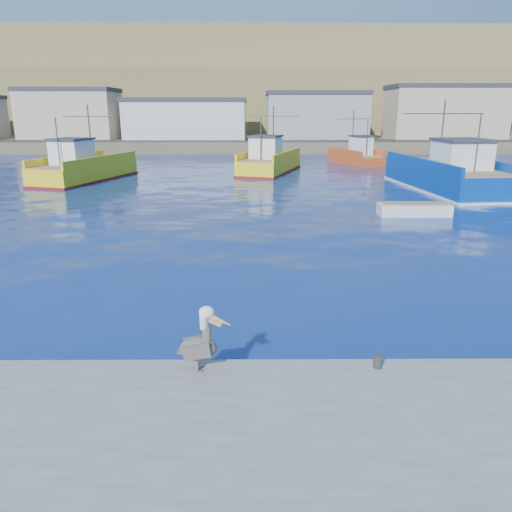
% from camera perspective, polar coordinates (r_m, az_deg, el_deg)
% --- Properties ---
extents(ground, '(260.00, 260.00, 0.00)m').
position_cam_1_polar(ground, '(14.81, -1.06, -7.95)').
color(ground, navy).
rests_on(ground, ground).
extents(dock_bollards, '(36.20, 0.20, 0.30)m').
position_cam_1_polar(dock_bollards, '(11.49, 1.79, -12.01)').
color(dock_bollards, '#4C4C4C').
rests_on(dock_bollards, dock).
extents(far_shore, '(200.00, 81.00, 24.00)m').
position_cam_1_polar(far_shore, '(122.72, -0.49, 17.81)').
color(far_shore, brown).
rests_on(far_shore, ground).
extents(trawler_yellow_a, '(7.00, 12.20, 6.55)m').
position_cam_1_polar(trawler_yellow_a, '(47.34, -19.10, 9.44)').
color(trawler_yellow_a, yellow).
rests_on(trawler_yellow_a, ground).
extents(trawler_yellow_b, '(7.03, 11.70, 6.48)m').
position_cam_1_polar(trawler_yellow_b, '(50.83, 1.54, 10.71)').
color(trawler_yellow_b, yellow).
rests_on(trawler_yellow_b, ground).
extents(trawler_blue, '(6.59, 14.21, 6.83)m').
position_cam_1_polar(trawler_blue, '(42.12, 21.07, 8.65)').
color(trawler_blue, '#053694').
rests_on(trawler_blue, ground).
extents(boat_orange, '(5.29, 8.36, 6.02)m').
position_cam_1_polar(boat_orange, '(59.40, 11.40, 11.22)').
color(boat_orange, '#C44819').
rests_on(boat_orange, ground).
extents(skiff_mid, '(4.20, 1.51, 0.91)m').
position_cam_1_polar(skiff_mid, '(31.37, 17.60, 4.99)').
color(skiff_mid, silver).
rests_on(skiff_mid, ground).
extents(pelican, '(1.23, 0.54, 1.52)m').
position_cam_1_polar(pelican, '(11.26, -6.41, -9.86)').
color(pelican, '#595451').
rests_on(pelican, dock).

